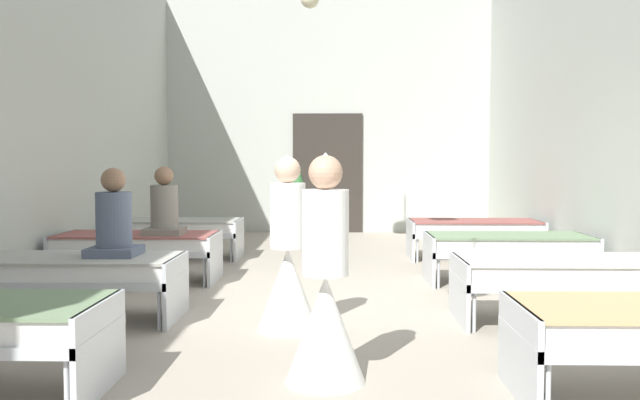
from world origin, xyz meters
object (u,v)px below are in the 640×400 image
at_px(bed_left_row_2, 138,245).
at_px(patient_seated_secondary, 114,223).
at_px(nurse_mid_aisle, 325,301).
at_px(patient_seated_primary, 164,209).
at_px(bed_left_row_3, 176,229).
at_px(bed_right_row_1, 565,273).
at_px(potted_plant, 298,196).
at_px(bed_left_row_1, 74,271).
at_px(bed_right_row_3, 474,229).
at_px(bed_right_row_2, 508,246).
at_px(nurse_near_aisle, 288,268).

bearing_deg(bed_left_row_2, patient_seated_secondary, -79.18).
bearing_deg(nurse_mid_aisle, patient_seated_primary, -2.75).
xyz_separation_m(bed_left_row_3, nurse_mid_aisle, (2.30, -5.42, 0.09)).
bearing_deg(patient_seated_secondary, bed_right_row_1, -0.98).
bearing_deg(potted_plant, bed_left_row_1, -106.92).
relative_size(bed_left_row_1, bed_right_row_3, 1.00).
bearing_deg(bed_left_row_1, bed_right_row_3, 40.84).
relative_size(bed_left_row_2, bed_right_row_2, 1.00).
xyz_separation_m(bed_left_row_2, bed_right_row_2, (4.40, 0.00, 0.00)).
relative_size(bed_right_row_3, nurse_mid_aisle, 1.28).
height_order(bed_left_row_2, patient_seated_primary, patient_seated_primary).
height_order(nurse_mid_aisle, potted_plant, nurse_mid_aisle).
relative_size(bed_left_row_2, nurse_mid_aisle, 1.28).
distance_m(bed_right_row_3, nurse_near_aisle, 4.78).
height_order(bed_left_row_1, potted_plant, potted_plant).
height_order(bed_right_row_1, potted_plant, potted_plant).
height_order(bed_left_row_3, bed_right_row_3, same).
bearing_deg(bed_right_row_2, potted_plant, 126.19).
height_order(bed_right_row_1, bed_right_row_3, same).
relative_size(bed_right_row_1, nurse_mid_aisle, 1.28).
distance_m(bed_right_row_3, patient_seated_secondary, 5.52).
xyz_separation_m(bed_right_row_2, potted_plant, (-2.70, 3.69, 0.40)).
relative_size(nurse_mid_aisle, potted_plant, 1.04).
bearing_deg(bed_right_row_2, bed_right_row_1, -90.00).
bearing_deg(bed_left_row_3, patient_seated_primary, -80.01).
height_order(bed_left_row_1, bed_left_row_3, same).
height_order(patient_seated_secondary, potted_plant, potted_plant).
relative_size(nurse_mid_aisle, patient_seated_secondary, 1.86).
xyz_separation_m(bed_right_row_3, patient_seated_primary, (-4.05, -1.99, 0.43)).
distance_m(bed_left_row_2, nurse_near_aisle, 2.96).
bearing_deg(bed_left_row_2, bed_right_row_3, 23.38).
relative_size(bed_right_row_2, bed_left_row_3, 1.00).
bearing_deg(nurse_near_aisle, bed_right_row_1, -162.75).
distance_m(patient_seated_primary, patient_seated_secondary, 1.74).
xyz_separation_m(bed_left_row_2, patient_seated_secondary, (0.35, -1.83, 0.43)).
xyz_separation_m(bed_right_row_1, nurse_near_aisle, (-2.44, -0.31, 0.09)).
relative_size(bed_right_row_2, nurse_mid_aisle, 1.28).
height_order(bed_left_row_1, bed_right_row_2, same).
bearing_deg(bed_left_row_1, patient_seated_primary, 79.08).
xyz_separation_m(bed_left_row_2, patient_seated_primary, (0.35, -0.09, 0.43)).
bearing_deg(potted_plant, patient_seated_secondary, -103.74).
height_order(bed_right_row_2, potted_plant, potted_plant).
bearing_deg(bed_right_row_1, potted_plant, 115.77).
bearing_deg(bed_right_row_2, bed_left_row_1, -156.62).
distance_m(nurse_near_aisle, patient_seated_secondary, 1.69).
height_order(nurse_near_aisle, potted_plant, nurse_near_aisle).
relative_size(bed_right_row_1, patient_seated_secondary, 2.38).
height_order(bed_right_row_1, bed_right_row_2, same).
height_order(bed_left_row_2, bed_right_row_2, same).
bearing_deg(nurse_mid_aisle, bed_right_row_1, -84.52).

